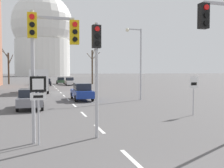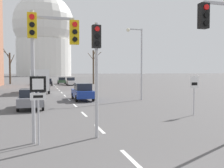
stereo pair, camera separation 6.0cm
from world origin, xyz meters
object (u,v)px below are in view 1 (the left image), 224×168
traffic_signal_near_left (47,44)px  sedan_near_right (30,99)px  delivery_truck (39,80)px  traffic_signal_centre_tall (97,58)px  speed_limit_sign (194,88)px  street_lamp_right (138,56)px  sedan_far_left (61,81)px  route_sign_post (38,97)px  sedan_distant_centre (46,82)px  sedan_near_left (70,81)px  sedan_far_right (37,81)px  sedan_mid_centre (82,92)px

traffic_signal_near_left → sedan_near_right: bearing=95.7°
delivery_truck → traffic_signal_centre_tall: bearing=-84.6°
traffic_signal_centre_tall → sedan_near_right: (-3.00, 9.68, -2.63)m
speed_limit_sign → street_lamp_right: (-0.13, 9.23, 2.67)m
traffic_signal_near_left → sedan_near_right: (-0.98, 9.84, -3.16)m
speed_limit_sign → sedan_far_left: speed_limit_sign is taller
sedan_far_left → delivery_truck: size_ratio=0.55×
traffic_signal_near_left → route_sign_post: size_ratio=1.92×
sedan_near_right → sedan_distant_centre: sedan_near_right is taller
speed_limit_sign → sedan_distant_centre: (-8.22, 38.61, -0.97)m
traffic_signal_centre_tall → sedan_near_left: 42.82m
traffic_signal_centre_tall → sedan_far_right: size_ratio=1.27×
street_lamp_right → sedan_mid_centre: (-5.43, 1.48, -3.57)m
traffic_signal_near_left → sedan_distant_centre: (1.12, 42.46, -3.17)m
traffic_signal_centre_tall → sedan_mid_centre: 14.73m
speed_limit_sign → sedan_near_left: (-3.46, 38.87, -0.90)m
sedan_near_right → sedan_far_right: 37.64m
sedan_far_right → street_lamp_right: bearing=-73.9°
sedan_near_left → sedan_near_right: (-6.87, -32.89, -0.06)m
traffic_signal_near_left → sedan_distant_centre: 42.60m
route_sign_post → sedan_near_left: 43.43m
speed_limit_sign → delivery_truck: 23.33m
traffic_signal_near_left → speed_limit_sign: size_ratio=2.02×
sedan_far_left → delivery_truck: (-4.87, -23.90, 0.90)m
street_lamp_right → sedan_far_right: 35.97m
street_lamp_right → sedan_near_left: street_lamp_right is taller
sedan_mid_centre → sedan_distant_centre: bearing=95.5°
traffic_signal_near_left → sedan_near_left: bearing=82.2°
route_sign_post → sedan_near_right: (-0.61, 10.08, -1.07)m
sedan_near_left → delivery_truck: 18.72m
traffic_signal_centre_tall → speed_limit_sign: size_ratio=1.90×
street_lamp_right → sedan_distant_centre: (-8.09, 29.38, -3.64)m
speed_limit_sign → sedan_mid_centre: (-5.56, 10.71, -0.90)m
traffic_signal_centre_tall → route_sign_post: 2.88m
street_lamp_right → sedan_distant_centre: bearing=105.4°
sedan_near_left → sedan_far_left: (-1.34, 6.26, -0.05)m
sedan_near_right → sedan_mid_centre: size_ratio=0.89×
street_lamp_right → sedan_far_left: (-4.67, 35.90, -3.62)m
traffic_signal_centre_tall → sedan_far_left: bearing=87.0°
sedan_mid_centre → traffic_signal_centre_tall: bearing=-97.0°
sedan_near_left → sedan_far_right: sedan_far_right is taller
speed_limit_sign → sedan_far_right: 44.77m
traffic_signal_near_left → route_sign_post: bearing=-147.3°
street_lamp_right → delivery_truck: (-9.54, 12.00, -2.72)m
speed_limit_sign → sedan_near_right: speed_limit_sign is taller
traffic_signal_near_left → speed_limit_sign: 10.34m
sedan_near_right → delivery_truck: size_ratio=0.57×
traffic_signal_centre_tall → sedan_distant_centre: 42.40m
traffic_signal_near_left → sedan_far_left: (4.54, 48.99, -3.15)m
traffic_signal_centre_tall → sedan_near_left: bearing=84.8°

